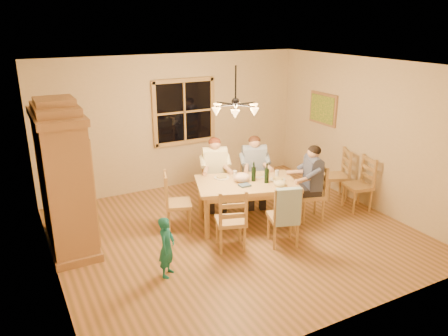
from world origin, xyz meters
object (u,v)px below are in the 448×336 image
chair_end_left (179,212)px  child (167,247)px  chair_spare_front (357,194)px  armoire (65,182)px  wine_bottle_a (254,172)px  chair_near_left (231,230)px  chair_far_right (254,189)px  adult_slate_man (312,174)px  chair_near_right (283,226)px  chair_spare_back (335,183)px  chair_far_left (215,192)px  wine_bottle_b (267,173)px  chandelier (235,108)px  adult_plaid_man (254,162)px  adult_woman (215,164)px  chair_end_right (310,203)px  dining_table (246,188)px

chair_end_left → child: size_ratio=1.15×
chair_end_left → chair_spare_front: 3.28m
armoire → wine_bottle_a: armoire is taller
chair_near_left → chair_far_right: bearing=64.8°
armoire → adult_slate_man: (3.85, -0.93, -0.22)m
chair_near_right → wine_bottle_a: 1.06m
chair_spare_back → chair_far_left: bearing=96.3°
armoire → wine_bottle_b: size_ratio=6.97×
armoire → chair_spare_back: armoire is taller
adult_slate_man → child: size_ratio=1.01×
chandelier → adult_plaid_man: (0.89, 0.86, -1.24)m
chandelier → adult_woman: size_ratio=0.88×
armoire → adult_woman: (2.62, 0.28, -0.22)m
chair_far_right → adult_plaid_man: 0.54m
chair_far_right → wine_bottle_a: (-0.41, -0.65, 0.62)m
chair_near_right → chair_near_left: bearing=-180.0°
adult_slate_man → chair_far_right: bearing=46.6°
chair_end_right → child: chair_end_right is taller
armoire → adult_woman: 2.64m
armoire → chair_near_left: armoire is taller
wine_bottle_b → chair_spare_front: wine_bottle_b is taller
adult_plaid_man → child: 2.78m
wine_bottle_b → child: 2.20m
chair_near_left → child: (-1.12, -0.26, 0.13)m
chair_end_right → child: bearing=118.3°
adult_woman → chair_near_left: bearing=90.0°
chair_far_left → child: bearing=65.2°
chair_near_left → chair_spare_back: bearing=33.7°
chair_far_right → chandelier: bearing=62.0°
chair_near_right → chair_spare_back: 2.20m
chair_far_left → child: 2.36m
chair_far_left → chair_near_right: 1.76m
adult_woman → chair_end_right: bearing=153.4°
chair_near_left → wine_bottle_a: bearing=56.2°
wine_bottle_b → chair_near_left: bearing=-154.6°
chair_end_right → chair_end_left: bearing=90.0°
chandelier → chair_spare_back: bearing=8.9°
adult_woman → wine_bottle_b: (0.43, -1.05, 0.08)m
wine_bottle_a → chair_spare_back: 2.08m
chair_near_left → adult_woman: adult_woman is taller
dining_table → chair_end_right: chair_end_right is taller
adult_slate_man → chair_spare_back: 1.26m
adult_plaid_man → chair_end_right: bearing=136.6°
armoire → wine_bottle_b: 3.14m
armoire → adult_plaid_man: 3.32m
chair_far_right → wine_bottle_b: 1.06m
chair_far_left → chair_near_left: (-0.48, -1.48, 0.00)m
armoire → wine_bottle_a: 2.96m
armoire → chandelier: bearing=-18.3°
chair_near_left → chair_near_right: bearing=0.0°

